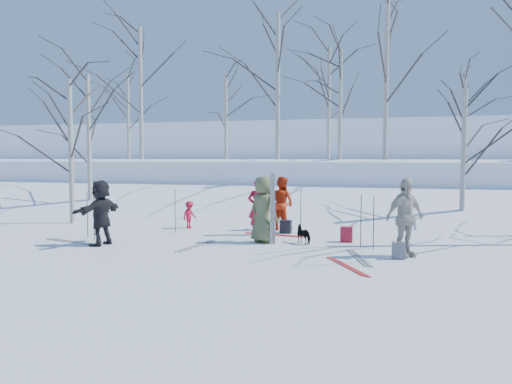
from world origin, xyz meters
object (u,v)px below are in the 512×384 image
(skier_cream_east, at_px, (405,218))
(backpack_red, at_px, (347,234))
(skier_red_north, at_px, (258,207))
(backpack_grey, at_px, (398,251))
(skier_redor_behind, at_px, (282,203))
(dog, at_px, (304,234))
(skier_olive_center, at_px, (263,209))
(skier_grey_west, at_px, (101,213))
(skier_red_seated, at_px, (189,215))
(backpack_dark, at_px, (286,227))

(skier_cream_east, relative_size, backpack_red, 4.36)
(skier_red_north, distance_m, backpack_grey, 4.77)
(skier_redor_behind, bearing_deg, backpack_red, 170.76)
(skier_red_north, relative_size, dog, 2.76)
(skier_olive_center, relative_size, skier_red_north, 1.09)
(skier_olive_center, bearing_deg, dog, -148.64)
(skier_cream_east, distance_m, backpack_grey, 0.79)
(skier_grey_west, bearing_deg, skier_red_seated, 174.67)
(skier_red_north, bearing_deg, skier_grey_west, 17.20)
(skier_grey_west, height_order, backpack_grey, skier_grey_west)
(skier_cream_east, bearing_deg, skier_red_seated, 112.81)
(skier_red_seated, bearing_deg, backpack_grey, -99.11)
(skier_cream_east, bearing_deg, skier_grey_west, 141.03)
(skier_red_seated, bearing_deg, dog, -96.90)
(dog, xyz_separation_m, backpack_dark, (-0.87, 1.66, -0.05))
(backpack_grey, bearing_deg, skier_grey_west, -177.65)
(skier_red_seated, distance_m, backpack_red, 5.33)
(backpack_red, xyz_separation_m, backpack_grey, (1.36, -1.94, -0.02))
(skier_red_seated, relative_size, skier_grey_west, 0.52)
(skier_grey_west, distance_m, backpack_red, 6.57)
(skier_red_north, height_order, skier_cream_east, skier_cream_east)
(backpack_grey, bearing_deg, skier_cream_east, 64.94)
(skier_olive_center, xyz_separation_m, skier_grey_west, (-3.98, -1.57, -0.04))
(skier_grey_west, xyz_separation_m, backpack_grey, (7.50, 0.31, -0.67))
(skier_cream_east, relative_size, skier_grey_west, 1.07)
(skier_redor_behind, height_order, skier_grey_west, skier_grey_west)
(skier_grey_west, height_order, dog, skier_grey_west)
(skier_redor_behind, xyz_separation_m, dog, (1.14, -2.31, -0.60))
(skier_redor_behind, height_order, dog, skier_redor_behind)
(backpack_grey, bearing_deg, backpack_dark, 137.24)
(skier_olive_center, distance_m, skier_red_north, 1.32)
(backpack_dark, bearing_deg, skier_redor_behind, 112.66)
(skier_red_seated, height_order, backpack_dark, skier_red_seated)
(skier_red_north, relative_size, skier_cream_east, 0.90)
(skier_olive_center, bearing_deg, skier_cream_east, -170.24)
(skier_red_seated, relative_size, dog, 1.48)
(backpack_grey, height_order, backpack_dark, backpack_dark)
(dog, bearing_deg, skier_cream_east, 104.55)
(skier_red_north, relative_size, backpack_red, 3.94)
(skier_red_north, relative_size, backpack_dark, 4.14)
(skier_cream_east, bearing_deg, backpack_dark, 97.69)
(skier_redor_behind, bearing_deg, backpack_grey, 163.18)
(dog, xyz_separation_m, backpack_red, (1.06, 0.56, -0.04))
(skier_olive_center, distance_m, skier_redor_behind, 2.43)
(skier_redor_behind, xyz_separation_m, backpack_red, (2.21, -1.75, -0.64))
(dog, height_order, backpack_grey, dog)
(skier_grey_west, bearing_deg, backpack_dark, 138.59)
(skier_grey_west, bearing_deg, backpack_grey, 102.37)
(skier_red_seated, relative_size, skier_cream_east, 0.48)
(skier_redor_behind, bearing_deg, skier_olive_center, 120.23)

